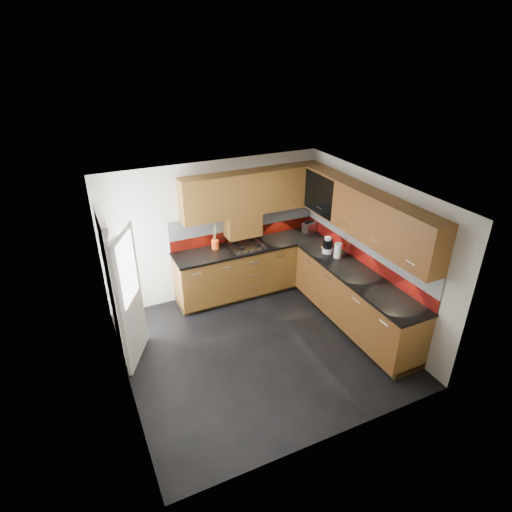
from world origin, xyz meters
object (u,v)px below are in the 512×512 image
utensil_pot (215,243)px  food_processor (328,246)px  toaster (310,227)px  gas_hob (247,246)px

utensil_pot → food_processor: size_ratio=1.62×
toaster → utensil_pot: bearing=178.0°
food_processor → toaster: bearing=78.0°
gas_hob → utensil_pot: utensil_pot is taller
utensil_pot → gas_hob: bearing=-16.4°
food_processor → utensil_pot: bearing=150.3°
utensil_pot → food_processor: utensil_pot is taller
toaster → food_processor: 0.89m
gas_hob → food_processor: food_processor is taller
gas_hob → food_processor: (1.12, -0.78, 0.11)m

